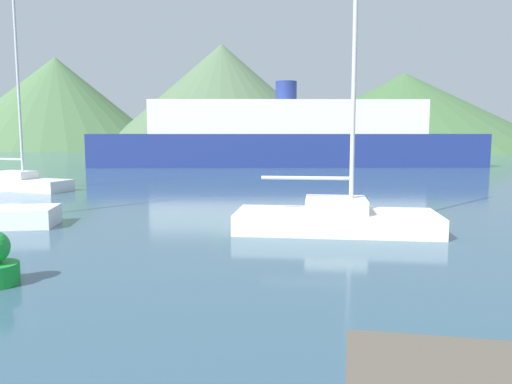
{
  "coord_description": "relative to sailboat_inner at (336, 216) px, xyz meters",
  "views": [
    {
      "loc": [
        0.26,
        1.98,
        2.63
      ],
      "look_at": [
        0.79,
        14.0,
        1.2
      ],
      "focal_mm": 35.0,
      "sensor_mm": 36.0,
      "label": 1
    }
  ],
  "objects": [
    {
      "name": "sailboat_middle",
      "position": [
        -12.77,
        10.39,
        0.01
      ],
      "size": [
        5.53,
        3.53,
        8.53
      ],
      "rotation": [
        0.0,
        0.0,
        -0.41
      ],
      "color": "white",
      "rests_on": "ground_plane"
    },
    {
      "name": "sailboat_inner",
      "position": [
        0.0,
        0.0,
        0.0
      ],
      "size": [
        5.61,
        2.93,
        9.34
      ],
      "rotation": [
        0.0,
        0.0,
        -0.17
      ],
      "color": "white",
      "rests_on": "ground_plane"
    },
    {
      "name": "ferry_distant",
      "position": [
        1.51,
        27.54,
        1.85
      ],
      "size": [
        30.6,
        7.79,
        6.74
      ],
      "rotation": [
        0.0,
        0.0,
        -0.03
      ],
      "color": "navy",
      "rests_on": "ground_plane"
    },
    {
      "name": "hill_central",
      "position": [
        -4.67,
        72.74,
        8.3
      ],
      "size": [
        40.54,
        40.54,
        17.43
      ],
      "color": "#4C6647",
      "rests_on": "ground_plane"
    },
    {
      "name": "hill_west",
      "position": [
        -33.05,
        75.16,
        7.31
      ],
      "size": [
        37.52,
        37.52,
        15.44
      ],
      "color": "#476B42",
      "rests_on": "ground_plane"
    },
    {
      "name": "hill_east",
      "position": [
        24.67,
        67.15,
        5.67
      ],
      "size": [
        47.37,
        47.37,
        12.17
      ],
      "color": "#3D6038",
      "rests_on": "ground_plane"
    }
  ]
}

